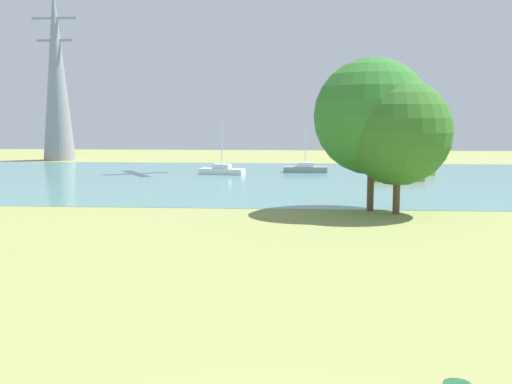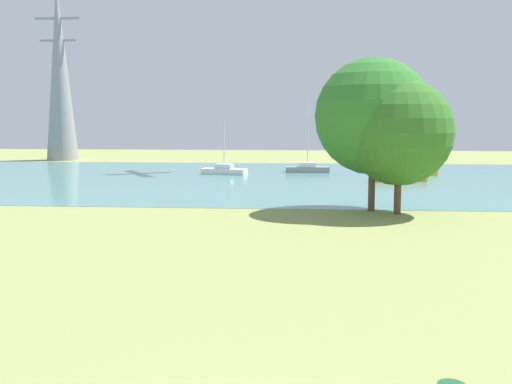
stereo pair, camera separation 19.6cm
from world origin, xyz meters
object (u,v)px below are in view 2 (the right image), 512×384
Objects in this scene: sailboat_orange at (400,176)px; tree_west_far at (373,117)px; sailboat_white at (224,170)px; electricity_pylon at (60,72)px; sailboat_gray at (307,168)px; sailboat_yellow at (414,171)px; tree_mid_shore at (399,132)px.

tree_west_far is at bearing -104.30° from sailboat_orange.
tree_west_far reaches higher than sailboat_white.
sailboat_white is 34.69m from electricity_pylon.
electricity_pylon is at bearing 154.20° from sailboat_gray.
sailboat_yellow is at bearing 74.15° from tree_west_far.
electricity_pylon reaches higher than sailboat_gray.
sailboat_orange reaches higher than sailboat_yellow.
electricity_pylon is (-40.15, 45.40, 7.16)m from tree_mid_shore.
electricity_pylon is (-45.90, 18.69, 11.86)m from sailboat_yellow.
sailboat_orange is at bearing 80.65° from tree_mid_shore.
sailboat_gray reaches higher than sailboat_yellow.
sailboat_gray is 0.32× the size of electricity_pylon.
sailboat_white is 20.11m from sailboat_yellow.
tree_west_far is at bearing -81.73° from sailboat_gray.
electricity_pylon reaches higher than tree_west_far.
sailboat_white is at bearing -160.64° from sailboat_gray.
sailboat_orange is 0.29× the size of electricity_pylon.
tree_mid_shore is at bearing -40.30° from tree_west_far.
sailboat_gray is 11.37m from sailboat_yellow.
sailboat_orange is (8.73, -8.75, -0.01)m from sailboat_gray.
tree_mid_shore reaches higher than sailboat_orange.
tree_west_far is (3.98, -27.37, 5.63)m from sailboat_gray.
sailboat_white is 18.48m from sailboat_orange.
sailboat_yellow is 0.22× the size of electricity_pylon.
sailboat_orange reaches higher than sailboat_white.
tree_west_far is at bearing -62.08° from sailboat_white.
sailboat_yellow is 27.72m from tree_mid_shore.
electricity_pylon is (-43.42, 25.53, 11.84)m from sailboat_orange.
tree_west_far is 0.40× the size of electricity_pylon.
sailboat_yellow is 50.96m from electricity_pylon.
tree_west_far is at bearing 139.70° from tree_mid_shore.
sailboat_gray is 29.51m from tree_mid_shore.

